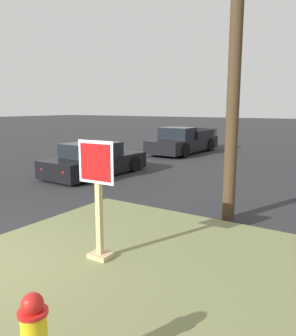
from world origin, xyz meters
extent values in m
cube|color=olive|center=(2.15, 1.54, 0.04)|extent=(5.70, 5.88, 0.08)
cylinder|color=red|center=(3.01, -0.81, 0.88)|extent=(0.25, 0.25, 0.03)
sphere|color=red|center=(3.01, -0.81, 0.96)|extent=(0.19, 0.19, 0.19)
cube|color=red|center=(3.01, -0.81, 1.03)|extent=(0.04, 0.04, 0.04)
cube|color=tan|center=(1.64, 1.56, 1.04)|extent=(0.09, 0.09, 1.92)
cube|color=tan|center=(1.64, 1.56, 0.12)|extent=(0.37, 0.30, 0.08)
cube|color=white|center=(1.64, 1.51, 1.71)|extent=(0.69, 0.04, 0.69)
cube|color=red|center=(1.64, 1.49, 1.71)|extent=(0.59, 0.04, 0.59)
cylinder|color=black|center=(-0.28, 2.57, 0.01)|extent=(0.70, 0.70, 0.02)
cube|color=black|center=(-3.46, 7.11, 0.41)|extent=(1.89, 4.26, 0.64)
cube|color=black|center=(-3.46, 6.90, 0.97)|extent=(1.59, 1.98, 0.56)
cylinder|color=black|center=(-4.27, 8.44, 0.31)|extent=(0.23, 0.62, 0.62)
cylinder|color=black|center=(-2.58, 8.40, 0.31)|extent=(0.23, 0.62, 0.62)
cylinder|color=black|center=(-4.33, 5.82, 0.31)|extent=(0.23, 0.62, 0.62)
cylinder|color=black|center=(-2.64, 5.78, 0.31)|extent=(0.23, 0.62, 0.62)
sphere|color=white|center=(-3.95, 9.19, 0.47)|extent=(0.14, 0.14, 0.14)
sphere|color=red|center=(-4.04, 5.05, 0.47)|extent=(0.12, 0.12, 0.12)
sphere|color=white|center=(-2.87, 9.16, 0.47)|extent=(0.14, 0.14, 0.14)
sphere|color=red|center=(-2.97, 5.03, 0.47)|extent=(0.12, 0.12, 0.12)
cube|color=black|center=(-3.54, 14.56, 0.50)|extent=(2.03, 5.25, 0.68)
cube|color=black|center=(-3.55, 13.83, 1.14)|extent=(1.73, 1.39, 0.68)
cube|color=black|center=(-2.60, 15.46, 1.06)|extent=(0.14, 2.19, 0.44)
cube|color=black|center=(-4.44, 15.49, 1.06)|extent=(0.14, 2.19, 0.44)
cube|color=black|center=(-3.49, 17.12, 1.06)|extent=(1.75, 0.13, 0.44)
cylinder|color=black|center=(-2.66, 12.98, 0.38)|extent=(0.27, 0.76, 0.76)
cylinder|color=black|center=(-4.48, 13.02, 0.38)|extent=(0.27, 0.76, 0.76)
cylinder|color=black|center=(-2.60, 16.11, 0.38)|extent=(0.27, 0.76, 0.76)
cylinder|color=black|center=(-4.42, 16.15, 0.38)|extent=(0.27, 0.76, 0.76)
cylinder|color=#42301E|center=(2.66, 4.84, 4.55)|extent=(0.28, 0.28, 9.10)
camera|label=1|loc=(5.19, -2.40, 2.56)|focal=35.87mm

